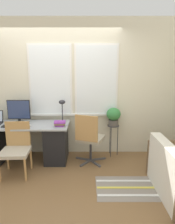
# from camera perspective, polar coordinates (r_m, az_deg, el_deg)

# --- Properties ---
(ground_plane) EXTENTS (14.00, 14.00, 0.00)m
(ground_plane) POSITION_cam_1_polar(r_m,az_deg,el_deg) (3.77, -9.66, -15.56)
(ground_plane) COLOR brown
(wall_back_with_window) EXTENTS (9.00, 0.12, 2.70)m
(wall_back_with_window) POSITION_cam_1_polar(r_m,az_deg,el_deg) (4.08, -8.41, 6.68)
(wall_back_with_window) COLOR beige
(wall_back_with_window) RESTS_ON ground_plane
(desk) EXTENTS (1.67, 0.67, 0.73)m
(desk) POSITION_cam_1_polar(r_m,az_deg,el_deg) (4.04, -17.33, -8.02)
(desk) COLOR #9EA3A8
(desk) RESTS_ON ground_plane
(monitor) EXTENTS (0.43, 0.19, 0.44)m
(monitor) POSITION_cam_1_polar(r_m,az_deg,el_deg) (4.03, -19.01, 0.22)
(monitor) COLOR black
(monitor) RESTS_ON desk
(keyboard) EXTENTS (0.41, 0.13, 0.02)m
(keyboard) POSITION_cam_1_polar(r_m,az_deg,el_deg) (3.84, -20.39, -3.80)
(keyboard) COLOR black
(keyboard) RESTS_ON desk
(mouse) EXTENTS (0.04, 0.07, 0.04)m
(mouse) POSITION_cam_1_polar(r_m,az_deg,el_deg) (3.77, -16.12, -3.69)
(mouse) COLOR silver
(mouse) RESTS_ON desk
(desk_lamp) EXTENTS (0.13, 0.13, 0.43)m
(desk_lamp) POSITION_cam_1_polar(r_m,az_deg,el_deg) (3.90, -7.25, 2.09)
(desk_lamp) COLOR #2D2D33
(desk_lamp) RESTS_ON desk
(book_stack) EXTENTS (0.22, 0.17, 0.09)m
(book_stack) POSITION_cam_1_polar(r_m,az_deg,el_deg) (3.65, -7.94, -3.25)
(book_stack) COLOR purple
(book_stack) RESTS_ON desk
(desk_chair_wooden) EXTENTS (0.48, 0.49, 0.87)m
(desk_chair_wooden) POSITION_cam_1_polar(r_m,az_deg,el_deg) (3.61, -19.72, -9.58)
(desk_chair_wooden) COLOR #B2844C
(desk_chair_wooden) RESTS_ON ground_plane
(office_chair_swivel) EXTENTS (0.59, 0.61, 0.96)m
(office_chair_swivel) POSITION_cam_1_polar(r_m,az_deg,el_deg) (3.71, 0.54, -7.27)
(office_chair_swivel) COLOR #47474C
(office_chair_swivel) RESTS_ON ground_plane
(plant_stand) EXTENTS (0.23, 0.23, 0.64)m
(plant_stand) POSITION_cam_1_polar(r_m,az_deg,el_deg) (4.06, 7.34, -4.99)
(plant_stand) COLOR #333338
(plant_stand) RESTS_ON ground_plane
(potted_plant) EXTENTS (0.28, 0.28, 0.35)m
(potted_plant) POSITION_cam_1_polar(r_m,az_deg,el_deg) (3.98, 7.46, -1.01)
(potted_plant) COLOR #514C47
(potted_plant) RESTS_ON plant_stand
(floor_rug_striped) EXTENTS (1.07, 0.64, 0.01)m
(floor_rug_striped) POSITION_cam_1_polar(r_m,az_deg,el_deg) (3.28, 12.49, -20.38)
(floor_rug_striped) COLOR gray
(floor_rug_striped) RESTS_ON ground_plane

